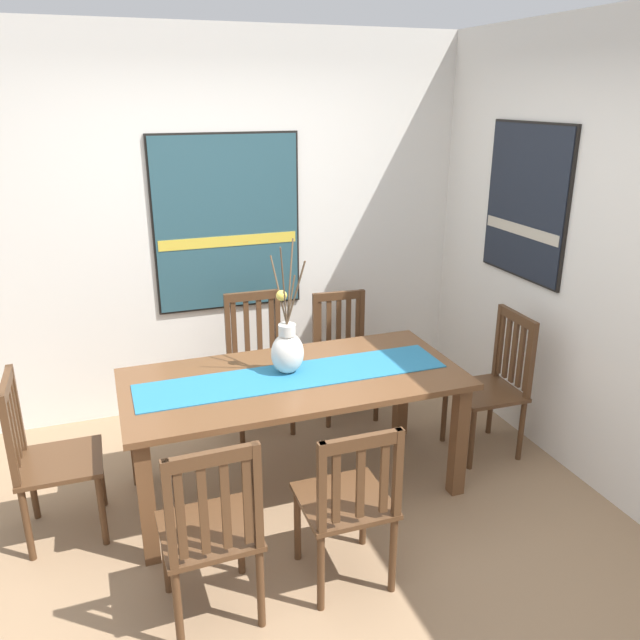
% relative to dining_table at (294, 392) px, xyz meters
% --- Properties ---
extents(ground_plane, '(6.40, 6.40, 0.03)m').
position_rel_dining_table_xyz_m(ground_plane, '(-0.11, -0.50, -0.65)').
color(ground_plane, '#8E7051').
extents(wall_back, '(6.40, 0.12, 2.70)m').
position_rel_dining_table_xyz_m(wall_back, '(-0.11, 1.36, 0.71)').
color(wall_back, silver).
rests_on(wall_back, ground_plane).
extents(wall_side, '(0.12, 6.40, 2.70)m').
position_rel_dining_table_xyz_m(wall_side, '(1.75, -0.50, 0.71)').
color(wall_side, silver).
rests_on(wall_side, ground_plane).
extents(dining_table, '(1.93, 0.91, 0.74)m').
position_rel_dining_table_xyz_m(dining_table, '(0.00, 0.00, 0.00)').
color(dining_table, brown).
rests_on(dining_table, ground_plane).
extents(table_runner, '(1.78, 0.36, 0.01)m').
position_rel_dining_table_xyz_m(table_runner, '(-0.00, 0.00, 0.10)').
color(table_runner, '#236B93').
rests_on(table_runner, dining_table).
extents(centerpiece_vase, '(0.19, 0.22, 0.76)m').
position_rel_dining_table_xyz_m(centerpiece_vase, '(-0.02, 0.06, 0.25)').
color(centerpiece_vase, silver).
rests_on(centerpiece_vase, dining_table).
extents(chair_0, '(0.45, 0.45, 0.89)m').
position_rel_dining_table_xyz_m(chair_0, '(0.64, 0.85, -0.16)').
color(chair_0, '#4C301C').
rests_on(chair_0, ground_plane).
extents(chair_1, '(0.43, 0.43, 0.94)m').
position_rel_dining_table_xyz_m(chair_1, '(-0.65, -0.86, -0.15)').
color(chair_1, '#4C301C').
rests_on(chair_1, ground_plane).
extents(chair_2, '(0.42, 0.42, 0.88)m').
position_rel_dining_table_xyz_m(chair_2, '(-0.00, -0.85, -0.18)').
color(chair_2, '#4C301C').
rests_on(chair_2, ground_plane).
extents(chair_3, '(0.43, 0.43, 0.95)m').
position_rel_dining_table_xyz_m(chair_3, '(1.36, -0.01, -0.14)').
color(chair_3, '#4C301C').
rests_on(chair_3, ground_plane).
extents(chair_4, '(0.42, 0.42, 0.94)m').
position_rel_dining_table_xyz_m(chair_4, '(-1.35, 0.02, -0.15)').
color(chair_4, '#4C301C').
rests_on(chair_4, ground_plane).
extents(chair_5, '(0.43, 0.43, 0.96)m').
position_rel_dining_table_xyz_m(chair_5, '(-0.00, 0.85, -0.15)').
color(chair_5, '#4C301C').
rests_on(chair_5, ground_plane).
extents(painting_on_back_wall, '(1.06, 0.05, 1.25)m').
position_rel_dining_table_xyz_m(painting_on_back_wall, '(-0.08, 1.29, 0.75)').
color(painting_on_back_wall, black).
extents(painting_on_side_wall, '(0.05, 0.81, 1.00)m').
position_rel_dining_table_xyz_m(painting_on_side_wall, '(1.69, 0.29, 0.96)').
color(painting_on_side_wall, black).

